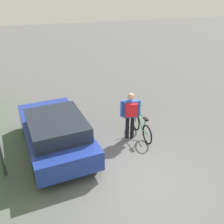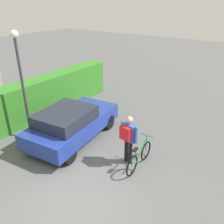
# 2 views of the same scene
# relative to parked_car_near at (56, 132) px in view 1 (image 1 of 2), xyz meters

# --- Properties ---
(ground_plane) EXTENTS (60.00, 60.00, 0.00)m
(ground_plane) POSITION_rel_parked_car_near_xyz_m (-2.24, -2.09, -0.72)
(ground_plane) COLOR #585858
(parked_car_near) EXTENTS (4.11, 2.28, 1.35)m
(parked_car_near) POSITION_rel_parked_car_near_xyz_m (0.00, 0.00, 0.00)
(parked_car_near) COLOR navy
(parked_car_near) RESTS_ON ground
(bicycle) EXTENTS (1.64, 0.50, 0.95)m
(bicycle) POSITION_rel_parked_car_near_xyz_m (0.03, -2.94, -0.34)
(bicycle) COLOR black
(bicycle) RESTS_ON ground
(person_rider) EXTENTS (0.42, 0.67, 1.70)m
(person_rider) POSITION_rel_parked_car_near_xyz_m (0.01, -2.51, 0.32)
(person_rider) COLOR black
(person_rider) RESTS_ON ground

